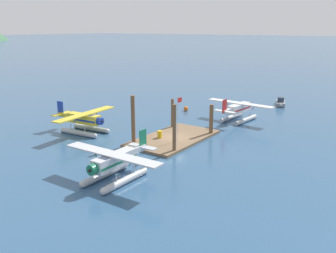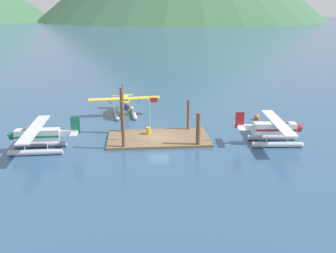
{
  "view_description": "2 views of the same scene",
  "coord_description": "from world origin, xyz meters",
  "px_view_note": "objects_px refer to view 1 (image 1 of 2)",
  "views": [
    {
      "loc": [
        -36.19,
        -24.44,
        13.52
      ],
      "look_at": [
        0.31,
        1.06,
        1.43
      ],
      "focal_mm": 39.18,
      "sensor_mm": 36.0,
      "label": 1
    },
    {
      "loc": [
        -2.63,
        -43.36,
        15.26
      ],
      "look_at": [
        1.14,
        0.05,
        1.6
      ],
      "focal_mm": 40.53,
      "sensor_mm": 36.0,
      "label": 2
    }
  ],
  "objects_px": {
    "fuel_drum": "(160,134)",
    "seaplane_white_stbd_aft": "(239,110)",
    "mooring_buoy": "(186,109)",
    "flagpole": "(178,113)",
    "seaplane_silver_port_aft": "(114,164)",
    "seaplane_yellow_bow_left": "(84,121)",
    "boat_grey_open_se": "(280,103)"
  },
  "relations": [
    {
      "from": "fuel_drum",
      "to": "seaplane_white_stbd_aft",
      "type": "relative_size",
      "value": 0.08
    },
    {
      "from": "flagpole",
      "to": "boat_grey_open_se",
      "type": "height_order",
      "value": "flagpole"
    },
    {
      "from": "mooring_buoy",
      "to": "seaplane_silver_port_aft",
      "type": "distance_m",
      "value": 29.81
    },
    {
      "from": "seaplane_silver_port_aft",
      "to": "seaplane_white_stbd_aft",
      "type": "bearing_deg",
      "value": 0.16
    },
    {
      "from": "seaplane_white_stbd_aft",
      "to": "seaplane_silver_port_aft",
      "type": "bearing_deg",
      "value": -179.84
    },
    {
      "from": "mooring_buoy",
      "to": "seaplane_silver_port_aft",
      "type": "xyz_separation_m",
      "value": [
        -28.05,
        -10.04,
        1.19
      ]
    },
    {
      "from": "flagpole",
      "to": "fuel_drum",
      "type": "height_order",
      "value": "flagpole"
    },
    {
      "from": "seaplane_white_stbd_aft",
      "to": "boat_grey_open_se",
      "type": "xyz_separation_m",
      "value": [
        14.55,
        -1.5,
        -1.09
      ]
    },
    {
      "from": "seaplane_white_stbd_aft",
      "to": "boat_grey_open_se",
      "type": "height_order",
      "value": "seaplane_white_stbd_aft"
    },
    {
      "from": "boat_grey_open_se",
      "to": "seaplane_silver_port_aft",
      "type": "bearing_deg",
      "value": 178.04
    },
    {
      "from": "seaplane_white_stbd_aft",
      "to": "seaplane_silver_port_aft",
      "type": "height_order",
      "value": "same"
    },
    {
      "from": "seaplane_yellow_bow_left",
      "to": "seaplane_white_stbd_aft",
      "type": "relative_size",
      "value": 1.0
    },
    {
      "from": "mooring_buoy",
      "to": "seaplane_yellow_bow_left",
      "type": "xyz_separation_m",
      "value": [
        -18.81,
        3.93,
        1.19
      ]
    },
    {
      "from": "fuel_drum",
      "to": "mooring_buoy",
      "type": "distance_m",
      "value": 16.8
    },
    {
      "from": "mooring_buoy",
      "to": "flagpole",
      "type": "bearing_deg",
      "value": -150.93
    },
    {
      "from": "flagpole",
      "to": "seaplane_silver_port_aft",
      "type": "height_order",
      "value": "flagpole"
    },
    {
      "from": "boat_grey_open_se",
      "to": "seaplane_white_stbd_aft",
      "type": "bearing_deg",
      "value": 174.13
    },
    {
      "from": "flagpole",
      "to": "seaplane_yellow_bow_left",
      "type": "height_order",
      "value": "flagpole"
    },
    {
      "from": "seaplane_yellow_bow_left",
      "to": "seaplane_white_stbd_aft",
      "type": "height_order",
      "value": "same"
    },
    {
      "from": "fuel_drum",
      "to": "seaplane_silver_port_aft",
      "type": "distance_m",
      "value": 13.03
    },
    {
      "from": "flagpole",
      "to": "fuel_drum",
      "type": "relative_size",
      "value": 6.12
    },
    {
      "from": "seaplane_silver_port_aft",
      "to": "seaplane_yellow_bow_left",
      "type": "bearing_deg",
      "value": 56.52
    },
    {
      "from": "boat_grey_open_se",
      "to": "mooring_buoy",
      "type": "bearing_deg",
      "value": 139.64
    },
    {
      "from": "seaplane_white_stbd_aft",
      "to": "seaplane_silver_port_aft",
      "type": "xyz_separation_m",
      "value": [
        -26.98,
        -0.08,
        0.0
      ]
    },
    {
      "from": "seaplane_white_stbd_aft",
      "to": "seaplane_silver_port_aft",
      "type": "distance_m",
      "value": 26.98
    },
    {
      "from": "fuel_drum",
      "to": "seaplane_yellow_bow_left",
      "type": "distance_m",
      "value": 10.49
    },
    {
      "from": "seaplane_yellow_bow_left",
      "to": "seaplane_white_stbd_aft",
      "type": "xyz_separation_m",
      "value": [
        17.75,
        -13.89,
        0.0
      ]
    },
    {
      "from": "mooring_buoy",
      "to": "seaplane_yellow_bow_left",
      "type": "distance_m",
      "value": 19.25
    },
    {
      "from": "seaplane_yellow_bow_left",
      "to": "boat_grey_open_se",
      "type": "distance_m",
      "value": 35.79
    },
    {
      "from": "fuel_drum",
      "to": "seaplane_white_stbd_aft",
      "type": "bearing_deg",
      "value": -14.99
    },
    {
      "from": "fuel_drum",
      "to": "boat_grey_open_se",
      "type": "height_order",
      "value": "boat_grey_open_se"
    },
    {
      "from": "fuel_drum",
      "to": "mooring_buoy",
      "type": "relative_size",
      "value": 1.13
    }
  ]
}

